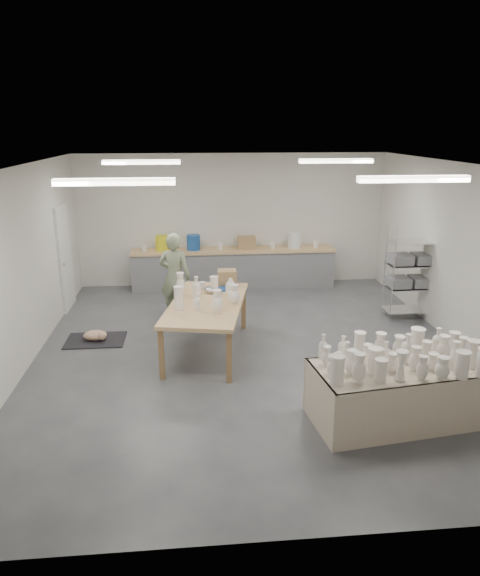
{
  "coord_description": "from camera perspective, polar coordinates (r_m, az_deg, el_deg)",
  "views": [
    {
      "loc": [
        -0.92,
        -7.66,
        3.55
      ],
      "look_at": [
        -0.17,
        0.25,
        1.05
      ],
      "focal_mm": 32.0,
      "sensor_mm": 36.0,
      "label": 1
    }
  ],
  "objects": [
    {
      "name": "rug",
      "position": [
        9.3,
        -15.75,
        -5.59
      ],
      "size": [
        1.0,
        0.7,
        0.02
      ],
      "primitive_type": "cube",
      "color": "black",
      "rests_on": "ground"
    },
    {
      "name": "drying_table",
      "position": [
        6.8,
        17.05,
        -10.58
      ],
      "size": [
        2.21,
        1.27,
        1.11
      ],
      "rotation": [
        0.0,
        0.0,
        0.14
      ],
      "color": "olive",
      "rests_on": "ground"
    },
    {
      "name": "room",
      "position": [
        7.93,
        0.58,
        6.61
      ],
      "size": [
        8.0,
        8.02,
        3.0
      ],
      "color": "#424449",
      "rests_on": "ground"
    },
    {
      "name": "cat",
      "position": [
        9.25,
        -15.7,
        -5.07
      ],
      "size": [
        0.46,
        0.37,
        0.17
      ],
      "rotation": [
        0.0,
        0.0,
        -0.27
      ],
      "color": "white",
      "rests_on": "rug"
    },
    {
      "name": "back_counter",
      "position": [
        11.78,
        -0.78,
        2.4
      ],
      "size": [
        4.6,
        0.6,
        1.24
      ],
      "color": "tan",
      "rests_on": "ground"
    },
    {
      "name": "potter",
      "position": [
        9.77,
        -7.25,
        1.26
      ],
      "size": [
        0.72,
        0.59,
        1.69
      ],
      "primitive_type": "imported",
      "rotation": [
        0.0,
        0.0,
        2.8
      ],
      "color": "#91A17D",
      "rests_on": "ground"
    },
    {
      "name": "work_table",
      "position": [
        8.39,
        -3.44,
        -1.3
      ],
      "size": [
        1.55,
        2.44,
        1.22
      ],
      "rotation": [
        0.0,
        0.0,
        -0.2
      ],
      "color": "tan",
      "rests_on": "ground"
    },
    {
      "name": "red_stool",
      "position": [
        10.19,
        -7.09,
        -1.18
      ],
      "size": [
        0.47,
        0.47,
        0.35
      ],
      "rotation": [
        0.0,
        0.0,
        0.32
      ],
      "color": "#A8181E",
      "rests_on": "ground"
    },
    {
      "name": "wire_shelf",
      "position": [
        10.29,
        18.41,
        1.74
      ],
      "size": [
        0.88,
        0.48,
        1.8
      ],
      "color": "silver",
      "rests_on": "ground"
    }
  ]
}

